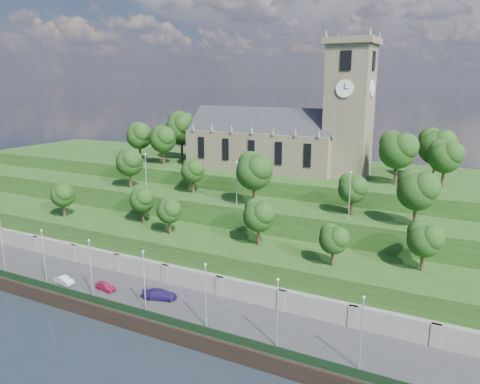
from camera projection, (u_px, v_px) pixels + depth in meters
The scene contains 17 objects.
ground at pixel (146, 334), 63.15m from camera, with size 320.00×320.00×0.00m, color black.
promenade at pixel (172, 309), 68.09m from camera, with size 160.00×12.00×2.00m, color #2D2D30.
quay_wall at pixel (146, 327), 62.86m from camera, with size 160.00×0.50×2.20m, color black.
fence at pixel (148, 315), 63.07m from camera, with size 160.00×0.10×1.20m, color black.
retaining_wall at pixel (195, 284), 72.90m from camera, with size 160.00×2.10×5.00m.
embankment_lower at pixel (214, 262), 77.75m from camera, with size 160.00×12.00×8.00m, color #1E4115.
embankment_upper at pixel (244, 232), 86.78m from camera, with size 160.00×10.00×12.00m, color #1E4115.
hilltop at pixel (287, 200), 104.54m from camera, with size 160.00×32.00×15.00m, color #1E4115.
church at pixel (285, 135), 97.26m from camera, with size 38.60×12.35×27.60m.
trees_lower at pixel (216, 212), 75.82m from camera, with size 69.00×8.59×7.47m.
trees_upper at pixel (260, 173), 81.38m from camera, with size 61.70×8.49×9.49m.
trees_hilltop at pixel (269, 138), 98.06m from camera, with size 72.89×16.25×11.40m.
lamp_posts_promenade at pixel (144, 276), 64.59m from camera, with size 60.36×0.36×8.84m.
lamp_posts_upper at pixel (237, 180), 81.77m from camera, with size 40.36×0.36×7.81m.
car_left at pixel (106, 286), 71.81m from camera, with size 1.48×3.67×1.25m, color #9A1945.
car_middle at pixel (63, 280), 74.03m from camera, with size 1.36×3.91×1.29m, color #A3A4A8.
car_right at pixel (160, 294), 68.86m from camera, with size 2.05×5.04×1.46m, color #251855.
Camera 1 is at (37.65, -44.66, 33.26)m, focal length 35.00 mm.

